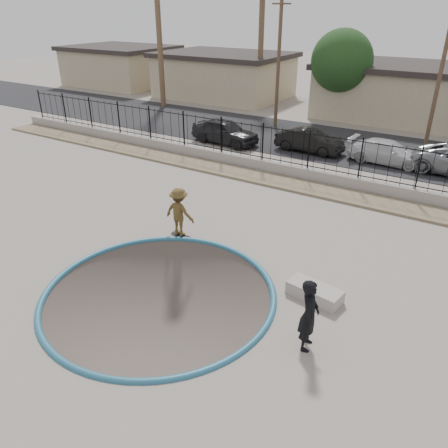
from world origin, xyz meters
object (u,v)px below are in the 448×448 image
Objects in this scene: skateboard at (181,235)px; videographer at (309,315)px; car_a at (225,131)px; car_c at (388,152)px; car_b at (310,141)px; skater at (179,214)px; concrete_ledge at (315,292)px.

videographer is (6.26, -2.98, 0.93)m from skateboard.
car_c is (9.48, 1.41, -0.13)m from car_a.
car_b is 4.38m from car_c.
skater is 0.43× the size of car_c.
skateboard is at bearing -178.16° from car_b.
car_b is 0.94× the size of car_c.
car_a is at bearing 104.35° from car_b.
car_c is (4.41, 12.61, 0.59)m from skateboard.
videographer reaches higher than car_c.
videographer is at bearing -155.85° from car_b.
skater reaches higher than car_b.
videographer is at bearing -137.04° from car_a.
skateboard is 13.38m from car_c.
car_c is at bearing 95.31° from concrete_ledge.
concrete_ledge is 13.62m from car_c.
videographer is 15.71m from car_c.
concrete_ledge is at bearing -154.96° from car_b.
car_c reaches higher than skateboard.
skateboard is at bearing -151.31° from car_a.
concrete_ledge is 16.22m from car_a.
concrete_ledge is 14.42m from car_b.
concrete_ledge is at bearing 168.74° from skater.
skater is 0.86m from skateboard.
skater is at bearing 162.40° from car_c.
videographer is 16.52m from car_b.
videographer is at bearing -23.51° from skateboard.
car_c is (-1.26, 13.56, 0.45)m from concrete_ledge.
skater is at bearing -151.31° from car_a.
car_b is at bearing 113.00° from concrete_ledge.
videographer is 2.26m from concrete_ledge.
videographer is 18.16m from car_a.
skater reaches higher than car_a.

